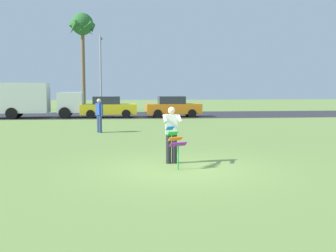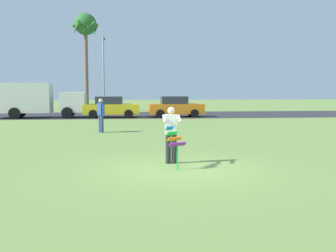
% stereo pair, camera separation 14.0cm
% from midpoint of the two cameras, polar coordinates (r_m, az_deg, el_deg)
% --- Properties ---
extents(ground_plane, '(120.00, 120.00, 0.00)m').
position_cam_midpoint_polar(ground_plane, '(11.43, 1.66, -6.17)').
color(ground_plane, olive).
extents(road_strip, '(120.00, 8.00, 0.01)m').
position_cam_midpoint_polar(road_strip, '(33.18, -3.48, 1.58)').
color(road_strip, '#2D2D33').
rests_on(road_strip, ground).
extents(person_kite_flyer, '(0.54, 0.65, 1.73)m').
position_cam_midpoint_polar(person_kite_flyer, '(12.13, 0.18, -0.94)').
color(person_kite_flyer, '#26262B').
rests_on(person_kite_flyer, ground).
extents(kite_held, '(0.57, 0.72, 1.19)m').
position_cam_midpoint_polar(kite_held, '(11.40, 0.71, -2.06)').
color(kite_held, blue).
rests_on(kite_held, ground).
extents(parked_truck_white_box, '(6.77, 2.29, 2.62)m').
position_cam_midpoint_polar(parked_truck_white_box, '(31.47, -19.06, 3.63)').
color(parked_truck_white_box, silver).
rests_on(parked_truck_white_box, ground).
extents(parked_car_yellow, '(4.21, 1.85, 1.60)m').
position_cam_midpoint_polar(parked_car_yellow, '(30.73, -8.63, 2.64)').
color(parked_car_yellow, yellow).
rests_on(parked_car_yellow, ground).
extents(parked_car_orange, '(4.25, 1.93, 1.60)m').
position_cam_midpoint_polar(parked_car_orange, '(30.91, 0.58, 2.72)').
color(parked_car_orange, orange).
rests_on(parked_car_orange, ground).
extents(palm_tree_right_near, '(2.58, 2.71, 9.35)m').
position_cam_midpoint_polar(palm_tree_right_near, '(40.25, -12.18, 13.39)').
color(palm_tree_right_near, brown).
rests_on(palm_tree_right_near, ground).
extents(streetlight_pole, '(0.24, 1.65, 7.00)m').
position_cam_midpoint_polar(streetlight_pole, '(38.07, -9.65, 8.04)').
color(streetlight_pole, '#9E9EA3').
rests_on(streetlight_pole, ground).
extents(person_walker_near, '(0.39, 0.48, 1.73)m').
position_cam_midpoint_polar(person_walker_near, '(20.66, -9.95, 1.64)').
color(person_walker_near, '#384772').
rests_on(person_walker_near, ground).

